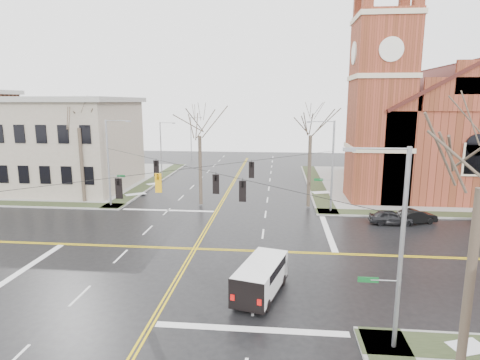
# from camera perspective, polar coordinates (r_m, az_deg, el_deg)

# --- Properties ---
(ground) EXTENTS (120.00, 120.00, 0.00)m
(ground) POSITION_cam_1_polar(r_m,az_deg,el_deg) (30.95, -6.45, -9.69)
(ground) COLOR black
(ground) RESTS_ON ground
(sidewalks) EXTENTS (80.00, 80.00, 0.17)m
(sidewalks) POSITION_cam_1_polar(r_m,az_deg,el_deg) (30.93, -6.46, -9.56)
(sidewalks) COLOR gray
(sidewalks) RESTS_ON ground
(road_markings) EXTENTS (100.00, 100.00, 0.01)m
(road_markings) POSITION_cam_1_polar(r_m,az_deg,el_deg) (30.95, -6.45, -9.68)
(road_markings) COLOR gold
(road_markings) RESTS_ON ground
(church) EXTENTS (24.28, 27.48, 27.50)m
(church) POSITION_cam_1_polar(r_m,az_deg,el_deg) (56.27, 25.07, 7.49)
(church) COLOR brown
(church) RESTS_ON ground
(civic_building_a) EXTENTS (18.00, 14.00, 11.00)m
(civic_building_a) POSITION_cam_1_polar(r_m,az_deg,el_deg) (56.19, -24.66, 4.51)
(civic_building_a) COLOR gray
(civic_building_a) RESTS_ON ground
(signal_pole_ne) EXTENTS (2.75, 0.22, 9.00)m
(signal_pole_ne) POSITION_cam_1_polar(r_m,az_deg,el_deg) (40.55, 12.78, 2.30)
(signal_pole_ne) COLOR gray
(signal_pole_ne) RESTS_ON ground
(signal_pole_nw) EXTENTS (2.75, 0.22, 9.00)m
(signal_pole_nw) POSITION_cam_1_polar(r_m,az_deg,el_deg) (43.89, -18.03, 2.68)
(signal_pole_nw) COLOR gray
(signal_pole_nw) RESTS_ON ground
(signal_pole_se) EXTENTS (2.75, 0.22, 9.00)m
(signal_pole_se) POSITION_cam_1_polar(r_m,az_deg,el_deg) (18.53, 21.49, -8.56)
(signal_pole_se) COLOR gray
(signal_pole_se) RESTS_ON ground
(span_wires) EXTENTS (23.02, 23.02, 0.03)m
(span_wires) POSITION_cam_1_polar(r_m,az_deg,el_deg) (29.34, -6.71, 1.71)
(span_wires) COLOR black
(span_wires) RESTS_ON ground
(traffic_signals) EXTENTS (8.21, 8.26, 1.30)m
(traffic_signals) POSITION_cam_1_polar(r_m,az_deg,el_deg) (28.83, -6.96, 0.02)
(traffic_signals) COLOR black
(traffic_signals) RESTS_ON ground
(streetlight_north_a) EXTENTS (2.30, 0.20, 8.00)m
(streetlight_north_a) POSITION_cam_1_polar(r_m,az_deg,el_deg) (59.11, -11.05, 4.58)
(streetlight_north_a) COLOR gray
(streetlight_north_a) RESTS_ON ground
(streetlight_north_b) EXTENTS (2.30, 0.20, 8.00)m
(streetlight_north_b) POSITION_cam_1_polar(r_m,az_deg,el_deg) (78.39, -6.88, 6.25)
(streetlight_north_b) COLOR gray
(streetlight_north_b) RESTS_ON ground
(cargo_van) EXTENTS (3.20, 5.38, 1.92)m
(cargo_van) POSITION_cam_1_polar(r_m,az_deg,el_deg) (23.72, 3.14, -13.34)
(cargo_van) COLOR silver
(cargo_van) RESTS_ON ground
(parked_car_a) EXTENTS (3.81, 1.55, 1.30)m
(parked_car_a) POSITION_cam_1_polar(r_m,az_deg,el_deg) (38.93, 20.64, -4.98)
(parked_car_a) COLOR black
(parked_car_a) RESTS_ON ground
(parked_car_b) EXTENTS (4.16, 2.67, 1.29)m
(parked_car_b) POSITION_cam_1_polar(r_m,az_deg,el_deg) (40.05, 23.67, -4.77)
(parked_car_b) COLOR black
(parked_car_b) RESTS_ON ground
(tree_nw_far) EXTENTS (4.00, 4.00, 12.07)m
(tree_nw_far) POSITION_cam_1_polar(r_m,az_deg,el_deg) (46.32, -21.98, 7.54)
(tree_nw_far) COLOR #3D3327
(tree_nw_far) RESTS_ON ground
(tree_nw_near) EXTENTS (4.00, 4.00, 10.94)m
(tree_nw_near) POSITION_cam_1_polar(r_m,az_deg,el_deg) (42.07, -5.77, 6.91)
(tree_nw_near) COLOR #3D3327
(tree_nw_near) RESTS_ON ground
(tree_ne) EXTENTS (4.00, 4.00, 11.16)m
(tree_ne) POSITION_cam_1_polar(r_m,az_deg,el_deg) (41.50, 10.01, 6.95)
(tree_ne) COLOR #3D3327
(tree_ne) RESTS_ON ground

